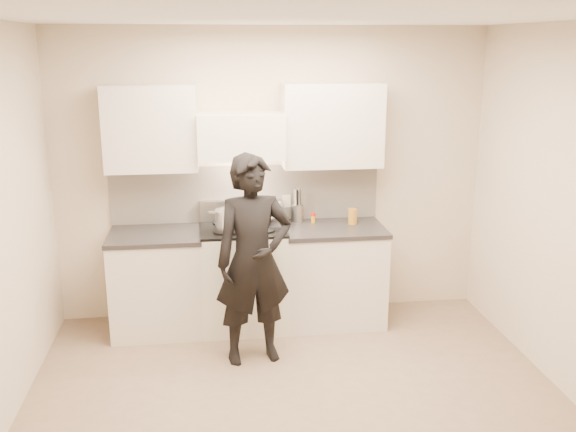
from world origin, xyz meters
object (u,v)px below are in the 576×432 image
at_px(stove, 244,276).
at_px(utensil_crock, 297,211).
at_px(person, 254,260).
at_px(counter_right, 333,274).
at_px(wok, 264,210).

relative_size(stove, utensil_crock, 3.08).
xyz_separation_m(utensil_crock, person, (-0.48, -0.90, -0.16)).
bearing_deg(person, counter_right, 30.67).
distance_m(stove, utensil_crock, 0.78).
relative_size(stove, person, 0.56).
xyz_separation_m(wok, person, (-0.16, -0.82, -0.20)).
relative_size(counter_right, person, 0.53).
relative_size(wok, person, 0.27).
height_order(stove, person, person).
relative_size(stove, wok, 2.03).
bearing_deg(wok, utensil_crock, 13.22).
bearing_deg(counter_right, utensil_crock, 144.50).
bearing_deg(utensil_crock, counter_right, -35.50).
bearing_deg(person, utensil_crock, 51.90).
bearing_deg(utensil_crock, stove, -157.12).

